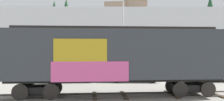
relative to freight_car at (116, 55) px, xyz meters
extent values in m
plane|color=gray|center=(0.69, 0.00, -2.48)|extent=(260.00, 260.00, 0.00)
cube|color=#4C4742|center=(0.06, -0.71, -2.44)|extent=(59.85, 4.38, 0.08)
cube|color=#4C4742|center=(-0.05, 0.72, -2.44)|extent=(59.85, 4.38, 0.08)
cube|color=#423323|center=(0.51, 0.04, -2.45)|extent=(0.42, 2.51, 0.07)
cube|color=#423323|center=(-1.29, -0.09, -2.45)|extent=(0.42, 2.51, 0.07)
cube|color=#423323|center=(6.23, 0.45, -2.45)|extent=(0.42, 2.51, 0.07)
cube|color=#423323|center=(3.49, 0.25, -2.45)|extent=(0.42, 2.51, 0.07)
cube|color=#33383D|center=(0.00, 0.00, 0.09)|extent=(13.25, 3.76, 2.86)
cube|color=#2D2823|center=(0.00, 0.00, 1.64)|extent=(12.43, 1.29, 0.24)
cube|color=#B2931E|center=(-1.96, -1.57, 0.16)|extent=(2.87, 0.24, 1.57)
cube|color=#CC4C8C|center=(-1.43, -1.54, -0.84)|extent=(4.21, 0.33, 1.10)
cube|color=black|center=(0.00, 0.00, -1.44)|extent=(12.90, 2.47, 0.20)
cube|color=black|center=(-4.60, -0.33, -1.97)|extent=(2.19, 1.42, 0.36)
cylinder|color=black|center=(-5.39, -1.10, -2.02)|extent=(0.93, 0.19, 0.92)
cylinder|color=black|center=(-5.50, 0.33, -2.02)|extent=(0.93, 0.19, 0.92)
cylinder|color=black|center=(-3.70, -0.98, -2.02)|extent=(0.93, 0.19, 0.92)
cylinder|color=black|center=(-3.80, 0.45, -2.02)|extent=(0.93, 0.19, 0.92)
cube|color=black|center=(4.60, 0.33, -1.97)|extent=(2.19, 1.42, 0.36)
cylinder|color=black|center=(3.81, -0.45, -2.02)|extent=(0.93, 0.19, 0.92)
cylinder|color=black|center=(3.71, 0.99, -2.02)|extent=(0.93, 0.19, 0.92)
cylinder|color=black|center=(5.50, -0.32, -2.02)|extent=(0.93, 0.19, 0.92)
cylinder|color=black|center=(5.40, 1.11, -2.02)|extent=(0.93, 0.19, 0.92)
cylinder|color=silver|center=(1.06, 10.15, 2.48)|extent=(0.12, 0.12, 9.93)
cube|color=silver|center=(0.69, 58.27, 3.97)|extent=(141.15, 31.92, 12.90)
cube|color=#8C725B|center=(6.55, 48.70, 12.10)|extent=(6.42, 4.30, 3.36)
cube|color=#8C725B|center=(1.28, 48.70, 11.48)|extent=(5.90, 4.78, 2.12)
cone|color=#193D23|center=(27.55, 51.11, 12.70)|extent=(2.28, 2.28, 4.56)
cone|color=#193D23|center=(-12.48, 52.93, 12.48)|extent=(2.06, 2.06, 4.11)
cone|color=#193D23|center=(-15.75, 52.41, 12.11)|extent=(1.69, 1.69, 3.37)
cube|color=#1E5933|center=(-3.88, 6.22, -1.77)|extent=(4.91, 2.17, 0.79)
cube|color=#2D333D|center=(-3.94, 6.22, -1.04)|extent=(2.45, 1.77, 0.67)
cylinder|color=black|center=(-2.34, 7.19, -2.16)|extent=(0.66, 0.28, 0.64)
cylinder|color=black|center=(-2.19, 5.55, -2.16)|extent=(0.66, 0.28, 0.64)
cylinder|color=black|center=(-5.57, 6.89, -2.16)|extent=(0.66, 0.28, 0.64)
cylinder|color=black|center=(-5.42, 5.25, -2.16)|extent=(0.66, 0.28, 0.64)
cube|color=silver|center=(1.76, 6.38, -1.85)|extent=(4.52, 2.21, 0.62)
cube|color=#2D333D|center=(1.60, 6.39, -1.26)|extent=(2.03, 1.83, 0.58)
cylinder|color=black|center=(3.32, 7.15, -2.16)|extent=(0.65, 0.27, 0.64)
cylinder|color=black|center=(3.18, 5.38, -2.16)|extent=(0.65, 0.27, 0.64)
cylinder|color=black|center=(0.34, 7.38, -2.16)|extent=(0.65, 0.27, 0.64)
cylinder|color=black|center=(0.21, 5.61, -2.16)|extent=(0.65, 0.27, 0.64)
cube|color=black|center=(8.27, 6.38, -1.83)|extent=(4.87, 2.34, 0.66)
cube|color=#2D333D|center=(7.98, 6.35, -1.19)|extent=(2.23, 1.84, 0.64)
cylinder|color=black|center=(9.75, 7.42, -2.16)|extent=(0.66, 0.30, 0.64)
cylinder|color=black|center=(6.59, 7.02, -2.16)|extent=(0.66, 0.30, 0.64)
cylinder|color=black|center=(6.80, 5.35, -2.16)|extent=(0.66, 0.30, 0.64)
camera|label=1|loc=(-0.41, -14.45, 0.41)|focal=38.24mm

